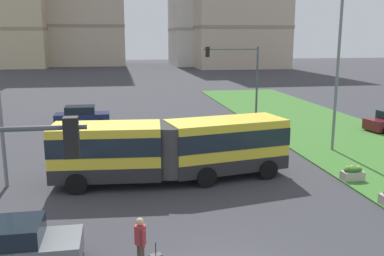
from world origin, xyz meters
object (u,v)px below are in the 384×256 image
(flower_planter_2, at_px, (353,173))
(traffic_light_far_right, at_px, (240,72))
(articulated_bus, at_px, (172,149))
(car_grey_wagon, at_px, (7,248))
(streetlight_median, at_px, (338,63))
(car_navy_sedan, at_px, (82,116))
(pedestrian_crossing, at_px, (140,240))

(flower_planter_2, distance_m, traffic_light_far_right, 15.01)
(articulated_bus, distance_m, flower_planter_2, 9.15)
(car_grey_wagon, bearing_deg, flower_planter_2, 21.92)
(car_grey_wagon, height_order, streetlight_median, streetlight_median)
(car_navy_sedan, height_order, streetlight_median, streetlight_median)
(car_grey_wagon, distance_m, pedestrian_crossing, 4.12)
(streetlight_median, bearing_deg, articulated_bus, -159.52)
(car_navy_sedan, bearing_deg, pedestrian_crossing, -81.45)
(pedestrian_crossing, relative_size, streetlight_median, 0.17)
(articulated_bus, bearing_deg, streetlight_median, 20.48)
(articulated_bus, xyz_separation_m, flower_planter_2, (8.90, -1.72, -1.23))
(car_navy_sedan, relative_size, streetlight_median, 0.44)
(car_navy_sedan, bearing_deg, traffic_light_far_right, -11.65)
(car_grey_wagon, bearing_deg, streetlight_median, 34.89)
(articulated_bus, relative_size, car_navy_sedan, 2.71)
(flower_planter_2, relative_size, streetlight_median, 0.11)
(car_grey_wagon, height_order, car_navy_sedan, same)
(flower_planter_2, bearing_deg, pedestrian_crossing, -148.54)
(pedestrian_crossing, distance_m, streetlight_median, 18.47)
(pedestrian_crossing, distance_m, flower_planter_2, 12.86)
(car_navy_sedan, height_order, flower_planter_2, car_navy_sedan)
(articulated_bus, xyz_separation_m, car_grey_wagon, (-6.12, -7.76, -0.90))
(car_navy_sedan, xyz_separation_m, traffic_light_far_right, (12.69, -2.62, 3.65))
(articulated_bus, relative_size, flower_planter_2, 10.91)
(car_grey_wagon, xyz_separation_m, car_navy_sedan, (0.50, 23.01, 0.00))
(pedestrian_crossing, bearing_deg, car_navy_sedan, 98.55)
(articulated_bus, relative_size, pedestrian_crossing, 6.90)
(articulated_bus, height_order, traffic_light_far_right, traffic_light_far_right)
(streetlight_median, bearing_deg, car_navy_sedan, 145.64)
(traffic_light_far_right, bearing_deg, articulated_bus, -119.23)
(car_grey_wagon, relative_size, flower_planter_2, 4.01)
(pedestrian_crossing, bearing_deg, flower_planter_2, 31.46)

